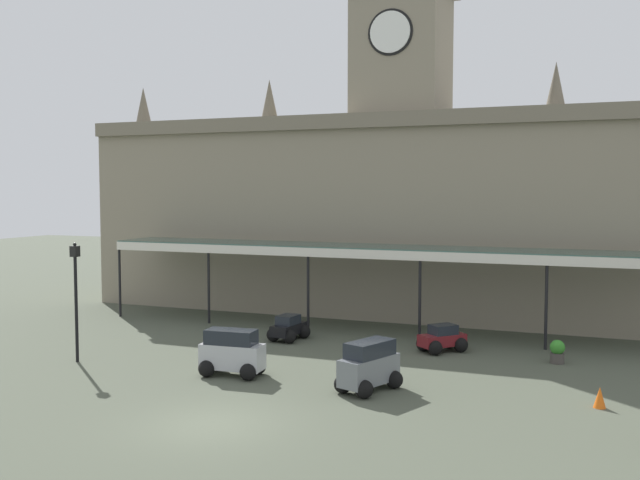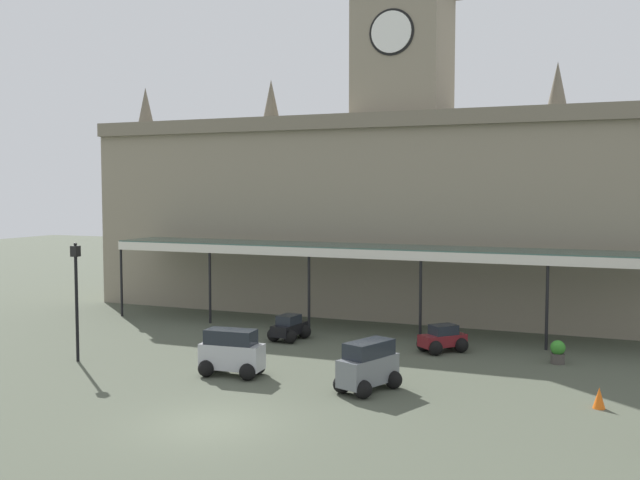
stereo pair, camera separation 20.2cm
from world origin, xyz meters
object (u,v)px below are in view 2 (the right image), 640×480
object	(u,v)px
car_maroon_sedan	(443,340)
planter_forecourt_centre	(558,352)
car_silver_van	(232,355)
car_black_sedan	(289,329)
traffic_cone	(599,398)
car_grey_van	(368,368)
victorian_lamppost	(76,288)

from	to	relation	value
car_maroon_sedan	planter_forecourt_centre	bearing A→B (deg)	-4.24
car_silver_van	car_maroon_sedan	world-z (taller)	car_silver_van
car_black_sedan	car_maroon_sedan	size ratio (longest dim) A/B	0.96
traffic_cone	planter_forecourt_centre	bearing A→B (deg)	105.99
car_black_sedan	car_grey_van	bearing A→B (deg)	-47.85
car_grey_van	traffic_cone	xyz separation A→B (m)	(7.58, 0.86, -0.46)
traffic_cone	car_silver_van	bearing A→B (deg)	-176.42
car_grey_van	car_maroon_sedan	xyz separation A→B (m)	(1.09, 7.04, -0.30)
car_black_sedan	car_grey_van	size ratio (longest dim) A/B	0.83
car_silver_van	car_grey_van	world-z (taller)	same
car_grey_van	victorian_lamppost	bearing A→B (deg)	-178.38
car_silver_van	car_black_sedan	distance (m)	6.81
car_silver_van	victorian_lamppost	size ratio (longest dim) A/B	0.50
car_silver_van	victorian_lamppost	world-z (taller)	victorian_lamppost
planter_forecourt_centre	traffic_cone	bearing A→B (deg)	-74.01
car_grey_van	traffic_cone	distance (m)	7.64
victorian_lamppost	traffic_cone	bearing A→B (deg)	3.45
victorian_lamppost	traffic_cone	distance (m)	20.27
car_black_sedan	planter_forecourt_centre	bearing A→B (deg)	-0.56
car_black_sedan	planter_forecourt_centre	size ratio (longest dim) A/B	2.23
car_silver_van	car_grey_van	distance (m)	5.48
victorian_lamppost	car_maroon_sedan	bearing A→B (deg)	28.60
traffic_cone	car_maroon_sedan	bearing A→B (deg)	136.36
car_silver_van	car_grey_van	size ratio (longest dim) A/B	0.95
car_black_sedan	car_maroon_sedan	distance (m)	7.25
victorian_lamppost	traffic_cone	xyz separation A→B (m)	(20.05, 1.21, -2.71)
car_black_sedan	traffic_cone	world-z (taller)	car_black_sedan
victorian_lamppost	car_silver_van	bearing A→B (deg)	3.22
car_black_sedan	car_maroon_sedan	xyz separation A→B (m)	(7.25, 0.24, 0.00)
car_black_sedan	traffic_cone	bearing A→B (deg)	-23.42
car_grey_van	traffic_cone	bearing A→B (deg)	6.45
car_black_sedan	victorian_lamppost	world-z (taller)	victorian_lamppost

